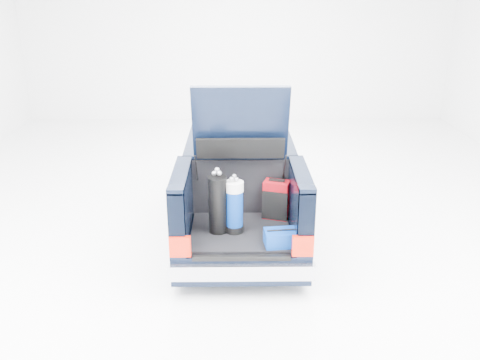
{
  "coord_description": "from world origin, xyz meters",
  "views": [
    {
      "loc": [
        -0.08,
        -7.57,
        3.64
      ],
      "look_at": [
        0.0,
        -0.5,
        0.94
      ],
      "focal_mm": 38.0,
      "sensor_mm": 36.0,
      "label": 1
    }
  ],
  "objects_px": {
    "red_suitcase": "(276,200)",
    "blue_duffel": "(281,238)",
    "black_golf_bag": "(218,204)",
    "car": "(240,182)",
    "blue_golf_bag": "(234,206)"
  },
  "relations": [
    {
      "from": "red_suitcase",
      "to": "blue_duffel",
      "type": "xyz_separation_m",
      "value": [
        0.0,
        -0.81,
        -0.17
      ]
    },
    {
      "from": "black_golf_bag",
      "to": "blue_duffel",
      "type": "distance_m",
      "value": 0.93
    },
    {
      "from": "car",
      "to": "red_suitcase",
      "type": "bearing_deg",
      "value": -67.27
    },
    {
      "from": "red_suitcase",
      "to": "blue_golf_bag",
      "type": "bearing_deg",
      "value": -126.16
    },
    {
      "from": "red_suitcase",
      "to": "black_golf_bag",
      "type": "height_order",
      "value": "black_golf_bag"
    },
    {
      "from": "black_golf_bag",
      "to": "blue_golf_bag",
      "type": "xyz_separation_m",
      "value": [
        0.22,
        0.01,
        -0.04
      ]
    },
    {
      "from": "car",
      "to": "blue_duffel",
      "type": "height_order",
      "value": "car"
    },
    {
      "from": "black_golf_bag",
      "to": "blue_golf_bag",
      "type": "relative_size",
      "value": 1.1
    },
    {
      "from": "blue_golf_bag",
      "to": "blue_duffel",
      "type": "xyz_separation_m",
      "value": [
        0.58,
        -0.38,
        -0.26
      ]
    },
    {
      "from": "car",
      "to": "blue_duffel",
      "type": "xyz_separation_m",
      "value": [
        0.5,
        -2.01,
        0.03
      ]
    },
    {
      "from": "car",
      "to": "blue_golf_bag",
      "type": "distance_m",
      "value": 1.65
    },
    {
      "from": "car",
      "to": "blue_duffel",
      "type": "relative_size",
      "value": 10.58
    },
    {
      "from": "blue_golf_bag",
      "to": "black_golf_bag",
      "type": "bearing_deg",
      "value": 164.99
    },
    {
      "from": "red_suitcase",
      "to": "black_golf_bag",
      "type": "bearing_deg",
      "value": -133.77
    },
    {
      "from": "car",
      "to": "blue_duffel",
      "type": "distance_m",
      "value": 2.07
    }
  ]
}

